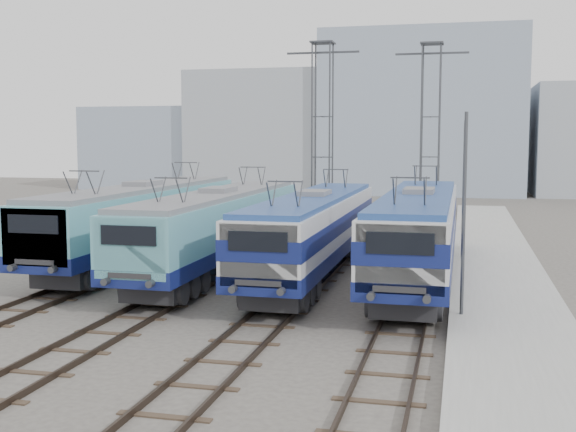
# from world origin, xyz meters

# --- Properties ---
(ground) EXTENTS (160.00, 160.00, 0.00)m
(ground) POSITION_xyz_m (0.00, 0.00, 0.00)
(ground) COLOR #514C47
(platform) EXTENTS (4.00, 70.00, 0.30)m
(platform) POSITION_xyz_m (10.20, 8.00, 0.15)
(platform) COLOR #9E9E99
(platform) RESTS_ON ground
(locomotive_far_left) EXTENTS (2.99, 18.89, 3.55)m
(locomotive_far_left) POSITION_xyz_m (-6.75, 10.26, 2.34)
(locomotive_far_left) COLOR navy
(locomotive_far_left) RESTS_ON ground
(locomotive_center_left) EXTENTS (2.89, 18.27, 3.44)m
(locomotive_center_left) POSITION_xyz_m (-2.25, 8.54, 2.27)
(locomotive_center_left) COLOR navy
(locomotive_center_left) RESTS_ON ground
(locomotive_center_right) EXTENTS (2.85, 18.02, 3.39)m
(locomotive_center_right) POSITION_xyz_m (2.25, 8.38, 2.30)
(locomotive_center_right) COLOR navy
(locomotive_center_right) RESTS_ON ground
(locomotive_far_right) EXTENTS (2.98, 18.82, 3.54)m
(locomotive_far_right) POSITION_xyz_m (6.75, 8.56, 2.40)
(locomotive_far_right) COLOR navy
(locomotive_far_right) RESTS_ON ground
(catenary_tower_west) EXTENTS (4.50, 1.20, 12.00)m
(catenary_tower_west) POSITION_xyz_m (0.00, 22.00, 6.64)
(catenary_tower_west) COLOR #3F4247
(catenary_tower_west) RESTS_ON ground
(catenary_tower_east) EXTENTS (4.50, 1.20, 12.00)m
(catenary_tower_east) POSITION_xyz_m (6.50, 24.00, 6.64)
(catenary_tower_east) COLOR #3F4247
(catenary_tower_east) RESTS_ON ground
(mast_front) EXTENTS (0.12, 0.12, 7.00)m
(mast_front) POSITION_xyz_m (8.60, 2.00, 3.50)
(mast_front) COLOR #3F4247
(mast_front) RESTS_ON ground
(mast_mid) EXTENTS (0.12, 0.12, 7.00)m
(mast_mid) POSITION_xyz_m (8.60, 14.00, 3.50)
(mast_mid) COLOR #3F4247
(mast_mid) RESTS_ON ground
(mast_rear) EXTENTS (0.12, 0.12, 7.00)m
(mast_rear) POSITION_xyz_m (8.60, 26.00, 3.50)
(mast_rear) COLOR #3F4247
(mast_rear) RESTS_ON ground
(building_west) EXTENTS (18.00, 12.00, 14.00)m
(building_west) POSITION_xyz_m (-14.00, 62.00, 7.00)
(building_west) COLOR #9DA5AE
(building_west) RESTS_ON ground
(building_center) EXTENTS (22.00, 14.00, 18.00)m
(building_center) POSITION_xyz_m (4.00, 62.00, 9.00)
(building_center) COLOR #919FB3
(building_center) RESTS_ON ground
(building_far_west) EXTENTS (14.00, 10.00, 10.00)m
(building_far_west) POSITION_xyz_m (-30.00, 62.00, 5.00)
(building_far_west) COLOR #919FB3
(building_far_west) RESTS_ON ground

